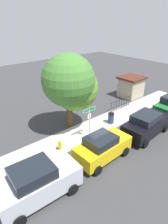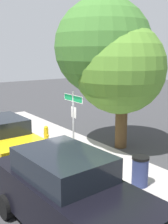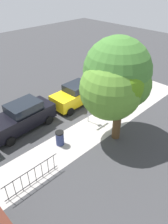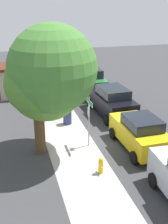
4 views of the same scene
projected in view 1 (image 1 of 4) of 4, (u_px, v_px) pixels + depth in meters
The scene contains 11 objects.
ground_plane at pixel (95, 138), 15.28m from camera, with size 60.00×60.00×0.00m, color #38383A.
sidewalk_strip at pixel (101, 124), 17.32m from camera, with size 24.00×2.60×0.00m, color #AAA39F.
street_sign at pixel (89, 117), 14.55m from camera, with size 1.23×0.07×2.74m.
shade_tree at pixel (70, 84), 14.97m from camera, with size 4.72×4.26×6.45m.
car_silver at pixel (38, 182), 9.89m from camera, with size 4.44×2.29×2.12m.
car_yellow at pixel (103, 147), 12.75m from camera, with size 4.07×2.05×1.82m.
car_black at pixel (146, 124), 15.36m from camera, with size 4.74×2.26×1.95m.
iron_fence at pixel (120, 104), 19.95m from camera, with size 3.23×0.04×1.07m.
utility_shed at pixel (131, 87), 22.75m from camera, with size 2.75×2.55×2.45m.
fire_hydrant at pixel (60, 145), 13.83m from camera, with size 0.42×0.22×0.78m.
trash_bin at pixel (111, 118), 17.30m from camera, with size 0.55×0.55×0.98m.
Camera 1 is at (-8.88, -9.14, 8.73)m, focal length 30.65 mm.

